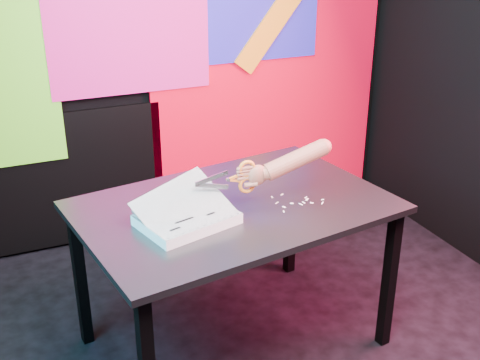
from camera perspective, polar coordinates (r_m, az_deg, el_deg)
name	(u,v)px	position (r m, az deg, el deg)	size (l,w,h in m)	color
room	(284,78)	(2.33, 4.23, 9.64)	(3.01, 3.01, 2.71)	black
backdrop	(183,86)	(3.76, -5.45, 8.85)	(2.88, 0.05, 2.08)	#F50223
work_table	(234,219)	(2.69, -0.56, -3.76)	(1.46, 1.09, 0.75)	black
printout_stack	(187,219)	(2.49, -5.05, -3.66)	(0.44, 0.36, 0.20)	silver
scissors	(243,177)	(2.55, 0.27, 0.25)	(0.27, 0.02, 0.15)	silver
hand_forearm	(289,162)	(2.62, 4.69, 1.70)	(0.43, 0.09, 0.17)	#865C47
paper_clippings	(298,202)	(2.69, 5.48, -2.07)	(0.23, 0.17, 0.00)	white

